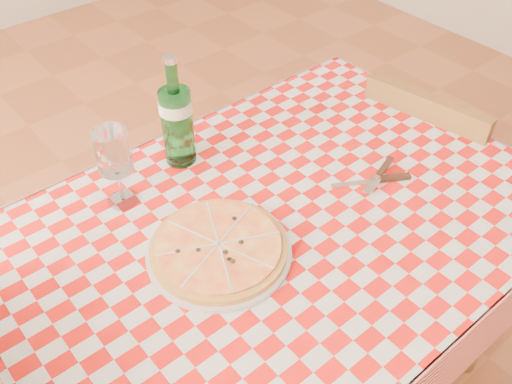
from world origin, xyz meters
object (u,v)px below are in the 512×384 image
Objects in this scene: chair_near at (420,178)px; wine_glass at (116,168)px; dining_table at (278,250)px; pizza_plate at (219,248)px; water_bottle at (176,111)px.

wine_glass reaches higher than chair_near.
dining_table is 0.42m from wine_glass.
pizza_plate reaches higher than dining_table.
chair_near is 1.02m from wine_glass.
dining_table is at bearing 175.45° from chair_near.
pizza_plate is at bearing -110.81° from water_bottle.
chair_near is 0.88m from water_bottle.
dining_table is at bearing -82.57° from water_bottle.
wine_glass is (-0.92, 0.23, 0.39)m from chair_near.
chair_near is at bearing -20.47° from water_bottle.
dining_table is 0.20m from pizza_plate.
wine_glass is (-0.07, 0.28, 0.08)m from pizza_plate.
chair_near is 2.63× the size of pizza_plate.
wine_glass reaches higher than pizza_plate.
wine_glass is at bearing -167.84° from water_bottle.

